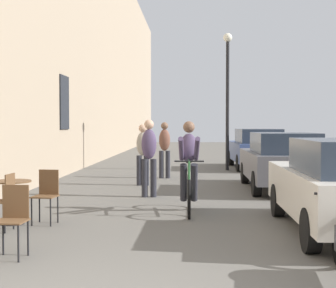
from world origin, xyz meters
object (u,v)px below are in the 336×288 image
Objects in this scene: cafe_chair_near_toward_wall at (13,216)px; parked_car_third at (256,148)px; street_lamp at (228,84)px; parked_car_second at (281,160)px; pedestrian_far at (165,147)px; pedestrian_near at (149,153)px; cafe_chair_mid_toward_wall at (4,198)px; cyclist_on_bicycle at (189,169)px; pedestrian_mid at (143,151)px; cafe_chair_mid_toward_street at (47,192)px; cafe_table_mid at (12,193)px.

parked_car_third reaches higher than cafe_chair_near_toward_wall.
street_lamp reaches higher than parked_car_second.
pedestrian_far is 0.41× the size of parked_car_third.
pedestrian_near is at bearing -113.66° from parked_car_third.
parked_car_second reaches higher than cafe_chair_mid_toward_wall.
cyclist_on_bicycle is 0.43× the size of parked_car_second.
street_lamp is (2.60, 4.76, 2.18)m from pedestrian_mid.
cafe_chair_mid_toward_street is at bearing 94.97° from cafe_chair_near_toward_wall.
cafe_chair_near_toward_wall is at bearing -123.30° from parked_car_second.
pedestrian_far reaches higher than parked_car_second.
cafe_chair_near_toward_wall is 13.92m from parked_car_third.
parked_car_second is (0.97, -5.58, -2.36)m from street_lamp.
cafe_chair_mid_toward_street is at bearing 7.67° from cafe_table_mid.
cafe_chair_mid_toward_wall is at bearing -82.51° from cafe_table_mid.
cafe_table_mid is 12.26m from parked_car_third.
street_lamp is at bearing 53.46° from pedestrian_far.
street_lamp is at bearing 74.19° from cafe_chair_near_toward_wall.
cafe_chair_near_toward_wall is at bearing -85.03° from cafe_chair_mid_toward_street.
street_lamp reaches higher than parked_car_third.
cafe_table_mid is 7.04m from parked_car_second.
cafe_chair_near_toward_wall is at bearing -98.34° from pedestrian_far.
cafe_chair_mid_toward_street is 2.68m from cyclist_on_bicycle.
parked_car_second reaches higher than cafe_chair_near_toward_wall.
cafe_chair_mid_toward_street is 0.51× the size of cyclist_on_bicycle.
cafe_chair_mid_toward_wall is 7.39m from parked_car_second.
pedestrian_mid is 3.67m from parked_car_second.
cafe_chair_mid_toward_street is at bearing -113.86° from parked_car_third.
cafe_chair_mid_toward_wall is at bearing 113.72° from cafe_chair_near_toward_wall.
cafe_chair_mid_toward_wall is 6.32m from pedestrian_mid.
parked_car_second is (2.31, 3.40, -0.06)m from cyclist_on_bicycle.
parked_car_second is (5.23, 4.70, 0.23)m from cafe_table_mid.
cyclist_on_bicycle is 6.18m from pedestrian_far.
street_lamp is at bearing -147.61° from parked_car_third.
cafe_chair_near_toward_wall is 1.24× the size of cafe_table_mid.
cafe_chair_near_toward_wall is 0.54× the size of pedestrian_mid.
parked_car_second is (3.57, -0.83, -0.18)m from pedestrian_mid.
cafe_chair_mid_toward_street is 11.95m from parked_car_third.
parked_car_second is at bearing -41.61° from pedestrian_far.
cyclist_on_bicycle reaches higher than cafe_chair_mid_toward_street.
pedestrian_near is at bearing 76.85° from cafe_chair_near_toward_wall.
parked_car_third is (3.24, 3.57, -0.20)m from pedestrian_far.
cyclist_on_bicycle is at bearing -65.20° from pedestrian_near.
cafe_chair_mid_toward_wall is 0.22× the size of parked_car_second.
cafe_chair_near_toward_wall and cafe_chair_mid_toward_street have the same top height.
cafe_chair_mid_toward_street is at bearing -101.39° from pedestrian_mid.
cafe_chair_mid_toward_street is 0.18× the size of street_lamp.
pedestrian_near reaches higher than cafe_chair_mid_toward_street.
cafe_chair_mid_toward_wall is (-0.49, -0.65, 0.00)m from cafe_chair_mid_toward_street.
cyclist_on_bicycle is at bearing 57.61° from cafe_chair_near_toward_wall.
parked_car_second is at bearing 23.85° from pedestrian_near.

